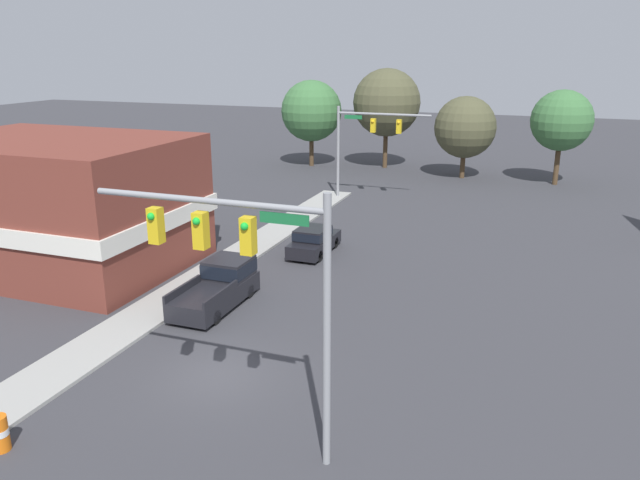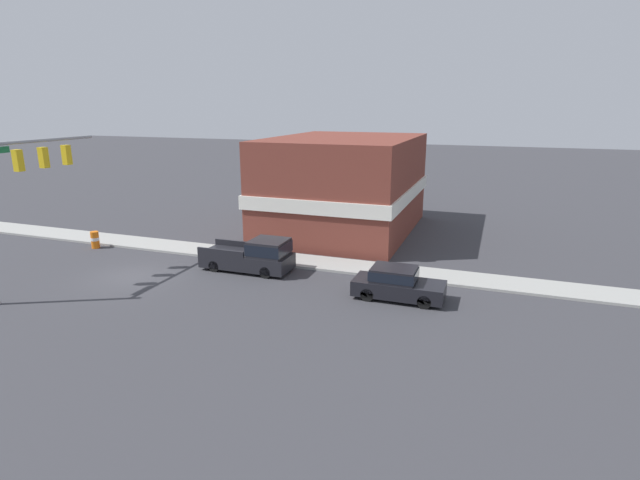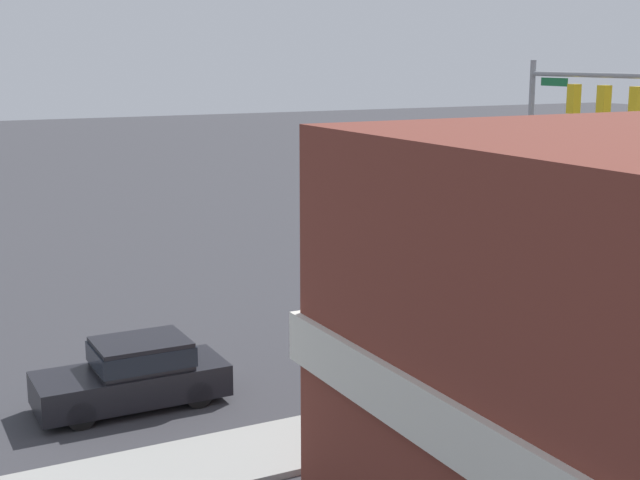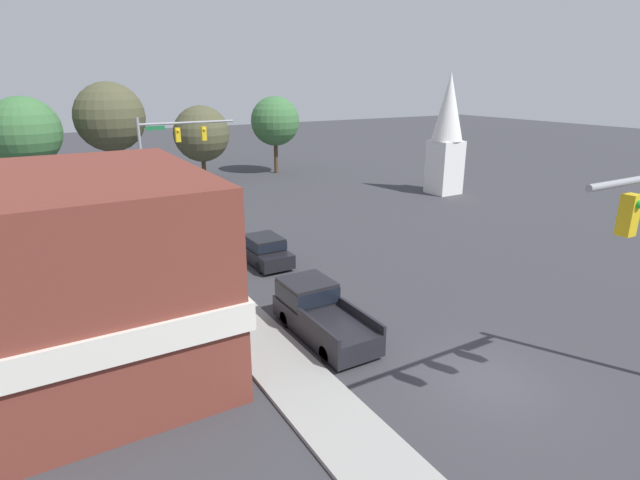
# 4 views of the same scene
# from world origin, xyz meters

# --- Properties ---
(ground_plane) EXTENTS (200.00, 200.00, 0.00)m
(ground_plane) POSITION_xyz_m (0.00, 0.00, 0.00)
(ground_plane) COLOR #38383D
(sidewalk_curb) EXTENTS (2.40, 60.00, 0.14)m
(sidewalk_curb) POSITION_xyz_m (-5.70, 0.00, 0.07)
(sidewalk_curb) COLOR #9E9E99
(sidewalk_curb) RESTS_ON ground
(near_signal_assembly) EXTENTS (7.19, 0.49, 7.98)m
(near_signal_assembly) POSITION_xyz_m (3.06, -3.34, 5.88)
(near_signal_assembly) COLOR gray
(near_signal_assembly) RESTS_ON ground
(far_signal_assembly) EXTENTS (7.33, 0.49, 7.21)m
(far_signal_assembly) POSITION_xyz_m (-2.96, 28.53, 5.21)
(far_signal_assembly) COLOR gray
(far_signal_assembly) RESTS_ON ground
(car_lead) EXTENTS (1.82, 4.43, 1.59)m
(car_lead) POSITION_xyz_m (-1.86, 14.48, 0.82)
(car_lead) COLOR black
(car_lead) RESTS_ON ground
(pickup_truck_parked) EXTENTS (2.05, 5.23, 1.93)m
(pickup_truck_parked) POSITION_xyz_m (-3.27, 6.02, 0.94)
(pickup_truck_parked) COLOR black
(pickup_truck_parked) RESTS_ON ground
(construction_barrel) EXTENTS (0.54, 0.54, 1.12)m
(construction_barrel) POSITION_xyz_m (-3.90, -6.16, 0.57)
(construction_barrel) COLOR orange
(construction_barrel) RESTS_ON ground
(corner_brick_building) EXTENTS (13.94, 10.12, 6.95)m
(corner_brick_building) POSITION_xyz_m (-14.22, 7.94, 3.42)
(corner_brick_building) COLOR brown
(corner_brick_building) RESTS_ON ground
(backdrop_tree_left_far) EXTENTS (6.02, 6.02, 8.53)m
(backdrop_tree_left_far) POSITION_xyz_m (-12.26, 40.98, 5.50)
(backdrop_tree_left_far) COLOR #4C3823
(backdrop_tree_left_far) RESTS_ON ground
(backdrop_tree_left_mid) EXTENTS (6.56, 6.56, 9.68)m
(backdrop_tree_left_mid) POSITION_xyz_m (-5.01, 42.61, 6.39)
(backdrop_tree_left_mid) COLOR #4C3823
(backdrop_tree_left_mid) RESTS_ON ground
(backdrop_tree_center) EXTENTS (5.55, 5.55, 7.42)m
(backdrop_tree_center) POSITION_xyz_m (3.02, 40.02, 4.64)
(backdrop_tree_center) COLOR #4C3823
(backdrop_tree_center) RESTS_ON ground
(backdrop_tree_right_mid) EXTENTS (5.19, 5.19, 8.17)m
(backdrop_tree_right_mid) POSITION_xyz_m (11.11, 39.88, 5.56)
(backdrop_tree_right_mid) COLOR #4C3823
(backdrop_tree_right_mid) RESTS_ON ground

